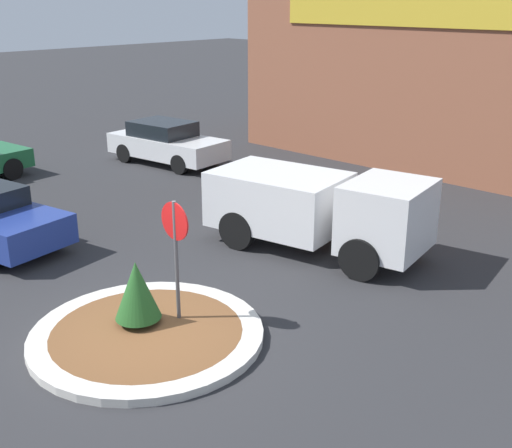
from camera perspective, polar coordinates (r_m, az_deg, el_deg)
The scene contains 7 objects.
ground_plane at distance 11.46m, azimuth -9.63°, elevation -9.97°, with size 120.00×120.00×0.00m, color #2D2D30.
traffic_island at distance 11.43m, azimuth -9.65°, elevation -9.65°, with size 4.04×4.04×0.15m.
stop_sign at distance 11.14m, azimuth -7.16°, elevation -1.53°, with size 0.68×0.07×2.34m.
island_shrub at distance 11.39m, azimuth -10.55°, elevation -5.79°, with size 0.81×0.81×1.16m.
utility_truck at distance 14.72m, azimuth 5.39°, elevation 1.55°, with size 5.32×2.82×1.90m.
storefront_building at distance 24.03m, azimuth 17.39°, elevation 12.47°, with size 14.54×6.07×5.96m.
parked_sedan_white at distance 22.97m, azimuth -7.96°, elevation 7.19°, with size 4.51×2.26×1.47m.
Camera 1 is at (8.14, -5.81, 5.60)m, focal length 45.00 mm.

